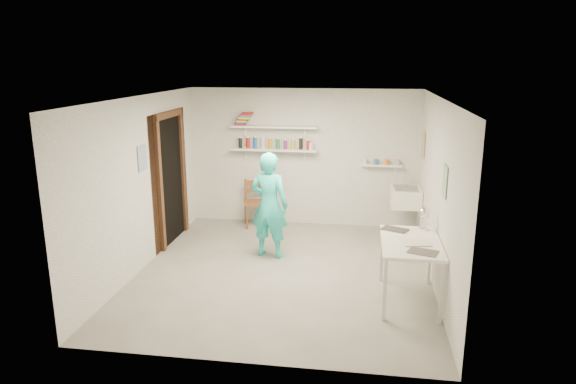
# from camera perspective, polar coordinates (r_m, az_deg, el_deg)

# --- Properties ---
(floor) EXTENTS (4.00, 4.50, 0.02)m
(floor) POSITION_cam_1_polar(r_m,az_deg,el_deg) (7.25, -0.47, -8.93)
(floor) COLOR slate
(floor) RESTS_ON ground
(ceiling) EXTENTS (4.00, 4.50, 0.02)m
(ceiling) POSITION_cam_1_polar(r_m,az_deg,el_deg) (6.66, -0.51, 10.53)
(ceiling) COLOR silver
(ceiling) RESTS_ON wall_back
(wall_back) EXTENTS (4.00, 0.02, 2.40)m
(wall_back) POSITION_cam_1_polar(r_m,az_deg,el_deg) (9.04, 1.72, 3.84)
(wall_back) COLOR silver
(wall_back) RESTS_ON ground
(wall_front) EXTENTS (4.00, 0.02, 2.40)m
(wall_front) POSITION_cam_1_polar(r_m,az_deg,el_deg) (4.73, -4.73, -6.24)
(wall_front) COLOR silver
(wall_front) RESTS_ON ground
(wall_left) EXTENTS (0.02, 4.50, 2.40)m
(wall_left) POSITION_cam_1_polar(r_m,az_deg,el_deg) (7.43, -16.00, 0.92)
(wall_left) COLOR silver
(wall_left) RESTS_ON ground
(wall_right) EXTENTS (0.02, 4.50, 2.40)m
(wall_right) POSITION_cam_1_polar(r_m,az_deg,el_deg) (6.85, 16.37, -0.23)
(wall_right) COLOR silver
(wall_right) RESTS_ON ground
(doorway_recess) EXTENTS (0.02, 0.90, 2.00)m
(doorway_recess) POSITION_cam_1_polar(r_m,az_deg,el_deg) (8.41, -12.88, 1.26)
(doorway_recess) COLOR black
(doorway_recess) RESTS_ON wall_left
(corridor_box) EXTENTS (1.40, 1.50, 2.10)m
(corridor_box) POSITION_cam_1_polar(r_m,az_deg,el_deg) (8.68, -17.28, 1.72)
(corridor_box) COLOR brown
(corridor_box) RESTS_ON ground
(door_lintel) EXTENTS (0.06, 1.05, 0.10)m
(door_lintel) POSITION_cam_1_polar(r_m,az_deg,el_deg) (8.23, -13.17, 8.40)
(door_lintel) COLOR brown
(door_lintel) RESTS_ON wall_left
(door_jamb_near) EXTENTS (0.06, 0.10, 2.00)m
(door_jamb_near) POSITION_cam_1_polar(r_m,az_deg,el_deg) (7.95, -14.03, 0.44)
(door_jamb_near) COLOR brown
(door_jamb_near) RESTS_ON ground
(door_jamb_far) EXTENTS (0.06, 0.10, 2.00)m
(door_jamb_far) POSITION_cam_1_polar(r_m,az_deg,el_deg) (8.85, -11.61, 2.00)
(door_jamb_far) COLOR brown
(door_jamb_far) RESTS_ON ground
(shelf_lower) EXTENTS (1.50, 0.22, 0.03)m
(shelf_lower) POSITION_cam_1_polar(r_m,az_deg,el_deg) (8.96, -1.55, 4.72)
(shelf_lower) COLOR white
(shelf_lower) RESTS_ON wall_back
(shelf_upper) EXTENTS (1.50, 0.22, 0.03)m
(shelf_upper) POSITION_cam_1_polar(r_m,az_deg,el_deg) (8.90, -1.57, 7.26)
(shelf_upper) COLOR white
(shelf_upper) RESTS_ON wall_back
(ledge_shelf) EXTENTS (0.70, 0.14, 0.03)m
(ledge_shelf) POSITION_cam_1_polar(r_m,az_deg,el_deg) (8.92, 10.31, 2.94)
(ledge_shelf) COLOR white
(ledge_shelf) RESTS_ON wall_back
(poster_left) EXTENTS (0.01, 0.28, 0.36)m
(poster_left) POSITION_cam_1_polar(r_m,az_deg,el_deg) (7.39, -15.87, 3.65)
(poster_left) COLOR #334C7F
(poster_left) RESTS_ON wall_left
(poster_right_a) EXTENTS (0.01, 0.34, 0.42)m
(poster_right_a) POSITION_cam_1_polar(r_m,az_deg,el_deg) (8.53, 14.81, 5.10)
(poster_right_a) COLOR #995933
(poster_right_a) RESTS_ON wall_right
(poster_right_b) EXTENTS (0.01, 0.30, 0.38)m
(poster_right_b) POSITION_cam_1_polar(r_m,az_deg,el_deg) (6.25, 17.02, 1.17)
(poster_right_b) COLOR #3F724C
(poster_right_b) RESTS_ON wall_right
(belfast_sink) EXTENTS (0.48, 0.60, 0.30)m
(belfast_sink) POSITION_cam_1_polar(r_m,az_deg,el_deg) (8.58, 12.94, -0.54)
(belfast_sink) COLOR white
(belfast_sink) RESTS_ON wall_right
(man) EXTENTS (0.65, 0.50, 1.59)m
(man) POSITION_cam_1_polar(r_m,az_deg,el_deg) (7.56, -2.10, -1.46)
(man) COLOR #29CFC8
(man) RESTS_ON ground
(wall_clock) EXTENTS (0.29, 0.10, 0.29)m
(wall_clock) POSITION_cam_1_polar(r_m,az_deg,el_deg) (7.70, -2.18, 0.88)
(wall_clock) COLOR beige
(wall_clock) RESTS_ON man
(wooden_chair) EXTENTS (0.49, 0.47, 0.85)m
(wooden_chair) POSITION_cam_1_polar(r_m,az_deg,el_deg) (9.05, -3.60, -1.20)
(wooden_chair) COLOR brown
(wooden_chair) RESTS_ON ground
(work_table) EXTENTS (0.70, 1.16, 0.77)m
(work_table) POSITION_cam_1_polar(r_m,az_deg,el_deg) (6.45, 13.32, -8.55)
(work_table) COLOR white
(work_table) RESTS_ON ground
(desk_lamp) EXTENTS (0.15, 0.15, 0.15)m
(desk_lamp) POSITION_cam_1_polar(r_m,az_deg,el_deg) (6.71, 14.94, -2.25)
(desk_lamp) COLOR silver
(desk_lamp) RESTS_ON work_table
(spray_cans) EXTENTS (1.32, 0.06, 0.17)m
(spray_cans) POSITION_cam_1_polar(r_m,az_deg,el_deg) (8.95, -1.56, 5.35)
(spray_cans) COLOR black
(spray_cans) RESTS_ON shelf_lower
(book_stack) EXTENTS (0.32, 0.14, 0.22)m
(book_stack) POSITION_cam_1_polar(r_m,az_deg,el_deg) (8.99, -4.94, 8.10)
(book_stack) COLOR red
(book_stack) RESTS_ON shelf_upper
(ledge_pots) EXTENTS (0.48, 0.07, 0.09)m
(ledge_pots) POSITION_cam_1_polar(r_m,az_deg,el_deg) (8.91, 10.33, 3.32)
(ledge_pots) COLOR silver
(ledge_pots) RESTS_ON ledge_shelf
(papers) EXTENTS (0.30, 0.22, 0.02)m
(papers) POSITION_cam_1_polar(r_m,az_deg,el_deg) (6.31, 13.53, -5.25)
(papers) COLOR silver
(papers) RESTS_ON work_table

